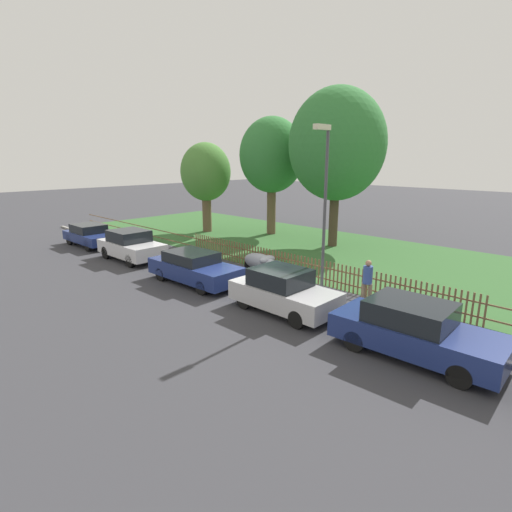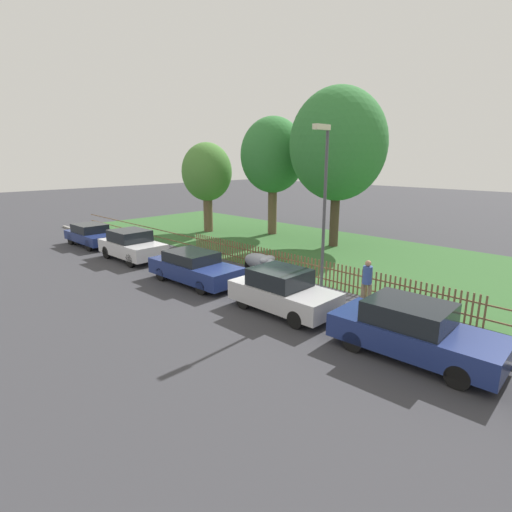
# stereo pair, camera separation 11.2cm
# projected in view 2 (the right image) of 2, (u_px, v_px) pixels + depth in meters

# --- Properties ---
(ground_plane) EXTENTS (120.00, 120.00, 0.00)m
(ground_plane) POSITION_uv_depth(u_px,v_px,m) (264.00, 291.00, 15.97)
(ground_plane) COLOR #38383D
(kerb_stone) EXTENTS (42.60, 0.20, 0.12)m
(kerb_stone) POSITION_uv_depth(u_px,v_px,m) (266.00, 289.00, 16.03)
(kerb_stone) COLOR gray
(kerb_stone) RESTS_ON ground
(grass_strip) EXTENTS (42.60, 11.18, 0.01)m
(grass_strip) POSITION_uv_depth(u_px,v_px,m) (365.00, 257.00, 21.38)
(grass_strip) COLOR #33602D
(grass_strip) RESTS_ON ground
(park_fence) EXTENTS (42.60, 0.05, 1.08)m
(park_fence) POSITION_uv_depth(u_px,v_px,m) (300.00, 267.00, 17.40)
(park_fence) COLOR brown
(park_fence) RESTS_ON ground
(parked_car_silver_hatchback) EXTENTS (4.08, 1.78, 1.30)m
(parked_car_silver_hatchback) POSITION_uv_depth(u_px,v_px,m) (91.00, 235.00, 24.06)
(parked_car_silver_hatchback) COLOR navy
(parked_car_silver_hatchback) RESTS_ON ground
(parked_car_black_saloon) EXTENTS (3.99, 1.89, 1.54)m
(parked_car_black_saloon) POSITION_uv_depth(u_px,v_px,m) (132.00, 245.00, 20.74)
(parked_car_black_saloon) COLOR silver
(parked_car_black_saloon) RESTS_ON ground
(parked_car_navy_estate) EXTENTS (4.43, 1.89, 1.35)m
(parked_car_navy_estate) POSITION_uv_depth(u_px,v_px,m) (194.00, 267.00, 16.89)
(parked_car_navy_estate) COLOR navy
(parked_car_navy_estate) RESTS_ON ground
(parked_car_red_compact) EXTENTS (3.84, 1.77, 1.50)m
(parked_car_red_compact) POSITION_uv_depth(u_px,v_px,m) (283.00, 291.00, 13.73)
(parked_car_red_compact) COLOR #BCBCC1
(parked_car_red_compact) RESTS_ON ground
(parked_car_white_van) EXTENTS (4.42, 1.99, 1.50)m
(parked_car_white_van) POSITION_uv_depth(u_px,v_px,m) (413.00, 330.00, 10.60)
(parked_car_white_van) COLOR navy
(parked_car_white_van) RESTS_ON ground
(covered_motorcycle) EXTENTS (2.03, 0.88, 0.99)m
(covered_motorcycle) POSITION_uv_depth(u_px,v_px,m) (261.00, 262.00, 18.00)
(covered_motorcycle) COLOR black
(covered_motorcycle) RESTS_ON ground
(tree_nearest_kerb) EXTENTS (3.50, 3.50, 6.23)m
(tree_nearest_kerb) POSITION_uv_depth(u_px,v_px,m) (207.00, 173.00, 27.88)
(tree_nearest_kerb) COLOR brown
(tree_nearest_kerb) RESTS_ON ground
(tree_behind_motorcycle) EXTENTS (4.34, 4.34, 7.85)m
(tree_behind_motorcycle) POSITION_uv_depth(u_px,v_px,m) (273.00, 156.00, 26.69)
(tree_behind_motorcycle) COLOR brown
(tree_behind_motorcycle) RESTS_ON ground
(tree_mid_park) EXTENTS (5.53, 5.53, 9.10)m
(tree_mid_park) POSITION_uv_depth(u_px,v_px,m) (338.00, 145.00, 22.70)
(tree_mid_park) COLOR #473828
(tree_mid_park) RESTS_ON ground
(pedestrian_near_fence) EXTENTS (0.40, 0.40, 1.67)m
(pedestrian_near_fence) POSITION_uv_depth(u_px,v_px,m) (367.00, 280.00, 14.26)
(pedestrian_near_fence) COLOR #7F6B51
(pedestrian_near_fence) RESTS_ON ground
(street_lamp) EXTENTS (0.20, 0.79, 6.27)m
(street_lamp) POSITION_uv_depth(u_px,v_px,m) (323.00, 196.00, 13.83)
(street_lamp) COLOR #47474C
(street_lamp) RESTS_ON ground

